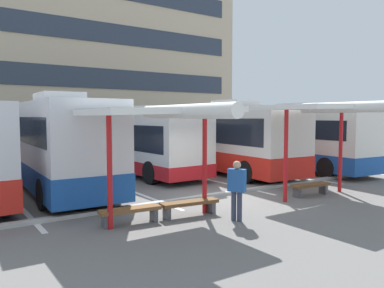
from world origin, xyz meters
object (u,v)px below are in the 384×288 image
Objects in this scene: coach_bus_3 at (220,139)px; bench_0 at (130,212)px; coach_bus_1 at (52,145)px; coach_bus_2 at (136,142)px; coach_bus_4 at (281,138)px; waiting_shelter_0 at (165,114)px; waiting_shelter_1 at (323,109)px; bench_2 at (311,187)px; bench_1 at (190,205)px; waiting_passenger_0 at (237,186)px.

bench_0 is at bearing -141.65° from coach_bus_3.
coach_bus_1 reaches higher than coach_bus_2.
coach_bus_3 is 0.90× the size of coach_bus_4.
coach_bus_1 is 6.47× the size of bench_0.
waiting_shelter_1 is at bearing -3.82° from waiting_shelter_0.
coach_bus_2 is at bearing 107.20° from bench_2.
waiting_shelter_0 is 6.73m from bench_2.
waiting_shelter_1 is (7.08, -0.79, 2.84)m from bench_0.
waiting_shelter_0 is at bearing -22.71° from bench_0.
bench_2 is (6.18, 0.03, -2.66)m from waiting_shelter_0.
coach_bus_2 reaches higher than bench_2.
bench_1 is (2.13, -7.05, -1.42)m from coach_bus_1.
coach_bus_3 reaches higher than bench_0.
bench_2 is 0.97× the size of waiting_passenger_0.
waiting_shelter_1 is at bearing -6.22° from bench_1.
coach_bus_1 is at bearing 106.79° from bench_1.
coach_bus_1 reaches higher than coach_bus_4.
waiting_shelter_1 is at bearing -128.24° from coach_bus_4.
bench_0 is at bearing -116.69° from coach_bus_2.
coach_bus_1 reaches higher than bench_2.
coach_bus_2 reaches higher than bench_0.
waiting_shelter_0 is 2.72× the size of waiting_passenger_0.
coach_bus_4 is at bearing 30.28° from bench_1.
coach_bus_1 is 7.50m from bench_1.
waiting_shelter_1 is (-1.27, -7.40, 1.45)m from coach_bus_3.
coach_bus_4 is at bearing 28.92° from waiting_shelter_0.
coach_bus_3 is at bearing -26.07° from coach_bus_2.
waiting_shelter_0 is at bearing -179.75° from bench_2.
waiting_shelter_1 is at bearing -45.81° from coach_bus_1.
coach_bus_2 reaches higher than waiting_shelter_0.
coach_bus_2 is 9.90m from waiting_shelter_1.
bench_2 is at bearing -72.80° from coach_bus_2.
coach_bus_3 reaches higher than waiting_passenger_0.
bench_1 is (-10.62, -6.20, -1.35)m from coach_bus_4.
coach_bus_2 is at bearing 106.44° from waiting_shelter_1.
coach_bus_3 is at bearing 80.25° from waiting_shelter_1.
coach_bus_3 is 9.56m from bench_1.
bench_0 is 7.09m from bench_2.
bench_0 is at bearing 177.18° from bench_2.
bench_1 is at bearing 173.78° from waiting_shelter_1.
coach_bus_3 reaches higher than coach_bus_2.
coach_bus_4 reaches higher than coach_bus_2.
coach_bus_1 is 8.75m from waiting_passenger_0.
waiting_shelter_0 is 2.55× the size of bench_1.
bench_0 is at bearing -87.27° from coach_bus_1.
coach_bus_2 is 0.94× the size of coach_bus_3.
coach_bus_4 reaches higher than bench_2.
coach_bus_2 is at bearing 162.25° from coach_bus_4.
bench_1 is at bearing -105.96° from coach_bus_2.
bench_0 is at bearing 173.22° from bench_1.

